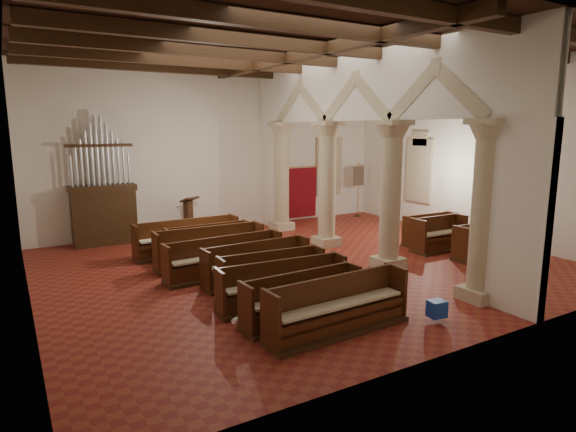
{
  "coord_description": "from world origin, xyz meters",
  "views": [
    {
      "loc": [
        -7.23,
        -11.29,
        3.86
      ],
      "look_at": [
        -0.28,
        0.5,
        1.35
      ],
      "focal_mm": 30.0,
      "sensor_mm": 36.0,
      "label": 1
    }
  ],
  "objects_px": {
    "processional_banner": "(358,198)",
    "aisle_pew_0": "(483,247)",
    "nave_pew_0": "(338,315)",
    "pipe_organ": "(103,204)",
    "lectern": "(189,219)"
  },
  "relations": [
    {
      "from": "processional_banner",
      "to": "aisle_pew_0",
      "type": "relative_size",
      "value": 1.19
    },
    {
      "from": "aisle_pew_0",
      "to": "nave_pew_0",
      "type": "bearing_deg",
      "value": -161.56
    },
    {
      "from": "nave_pew_0",
      "to": "pipe_organ",
      "type": "bearing_deg",
      "value": 102.01
    },
    {
      "from": "nave_pew_0",
      "to": "aisle_pew_0",
      "type": "bearing_deg",
      "value": 14.55
    },
    {
      "from": "pipe_organ",
      "to": "processional_banner",
      "type": "xyz_separation_m",
      "value": [
        10.58,
        -0.29,
        -0.57
      ]
    },
    {
      "from": "nave_pew_0",
      "to": "aisle_pew_0",
      "type": "height_order",
      "value": "nave_pew_0"
    },
    {
      "from": "pipe_organ",
      "to": "nave_pew_0",
      "type": "bearing_deg",
      "value": -75.67
    },
    {
      "from": "lectern",
      "to": "processional_banner",
      "type": "relative_size",
      "value": 0.59
    },
    {
      "from": "lectern",
      "to": "aisle_pew_0",
      "type": "relative_size",
      "value": 0.7
    },
    {
      "from": "nave_pew_0",
      "to": "processional_banner",
      "type": "bearing_deg",
      "value": 47.36
    },
    {
      "from": "lectern",
      "to": "nave_pew_0",
      "type": "height_order",
      "value": "lectern"
    },
    {
      "from": "pipe_organ",
      "to": "processional_banner",
      "type": "relative_size",
      "value": 1.83
    },
    {
      "from": "pipe_organ",
      "to": "nave_pew_0",
      "type": "relative_size",
      "value": 1.42
    },
    {
      "from": "lectern",
      "to": "processional_banner",
      "type": "bearing_deg",
      "value": -24.55
    },
    {
      "from": "lectern",
      "to": "aisle_pew_0",
      "type": "distance_m",
      "value": 10.06
    }
  ]
}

